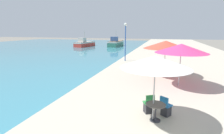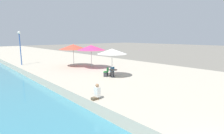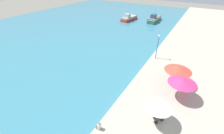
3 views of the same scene
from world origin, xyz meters
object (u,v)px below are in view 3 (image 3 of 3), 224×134
(cafe_umbrella_striped, at_px, (178,69))
(cafe_umbrella_white, at_px, (183,81))
(cafe_table, at_px, (157,119))
(person_at_quay, at_px, (99,126))
(cafe_umbrella_pink, at_px, (159,105))
(cafe_chair_right, at_px, (162,118))
(lamppost, at_px, (158,43))
(cafe_chair_left, at_px, (155,115))
(fishing_boat_mid, at_px, (154,19))
(fishing_boat_near, at_px, (129,18))

(cafe_umbrella_striped, bearing_deg, cafe_umbrella_white, -69.71)
(cafe_table, distance_m, person_at_quay, 6.07)
(cafe_umbrella_pink, relative_size, cafe_chair_right, 3.06)
(cafe_umbrella_pink, bearing_deg, lamppost, 106.81)
(cafe_chair_left, bearing_deg, person_at_quay, -163.22)
(cafe_chair_right, bearing_deg, person_at_quay, -104.76)
(fishing_boat_mid, distance_m, cafe_chair_left, 41.73)
(cafe_umbrella_pink, relative_size, cafe_chair_left, 3.06)
(cafe_umbrella_white, distance_m, cafe_umbrella_striped, 2.77)
(fishing_boat_near, distance_m, cafe_table, 42.83)
(cafe_umbrella_pink, bearing_deg, cafe_chair_right, 46.55)
(fishing_boat_near, distance_m, cafe_umbrella_pink, 42.81)
(fishing_boat_mid, distance_m, cafe_table, 42.44)
(cafe_umbrella_white, bearing_deg, cafe_table, -103.57)
(fishing_boat_near, distance_m, cafe_chair_left, 42.11)
(fishing_boat_mid, xyz_separation_m, cafe_chair_left, (12.42, -39.84, 0.09))
(cafe_chair_left, xyz_separation_m, person_at_quay, (-4.45, -4.38, 0.11))
(cafe_umbrella_white, bearing_deg, person_at_quay, -123.83)
(cafe_umbrella_white, xyz_separation_m, cafe_chair_left, (-1.62, -4.67, -2.21))
(cafe_umbrella_white, xyz_separation_m, cafe_umbrella_striped, (-0.96, 2.60, 0.02))
(fishing_boat_mid, relative_size, cafe_chair_left, 8.88)
(fishing_boat_near, relative_size, cafe_umbrella_white, 2.17)
(fishing_boat_mid, height_order, person_at_quay, fishing_boat_mid)
(cafe_umbrella_white, relative_size, person_at_quay, 3.47)
(lamppost, bearing_deg, cafe_chair_left, -73.40)
(cafe_umbrella_striped, bearing_deg, cafe_chair_left, -95.17)
(fishing_boat_near, distance_m, person_at_quay, 44.18)
(person_at_quay, xyz_separation_m, lamppost, (0.47, 17.72, 2.66))
(fishing_boat_near, bearing_deg, lamppost, -46.23)
(fishing_boat_near, relative_size, cafe_umbrella_striped, 2.06)
(cafe_umbrella_striped, distance_m, cafe_chair_right, 7.65)
(cafe_chair_right, height_order, lamppost, lamppost)
(fishing_boat_mid, bearing_deg, cafe_umbrella_pink, -70.68)
(cafe_umbrella_pink, relative_size, cafe_umbrella_white, 0.82)
(cafe_umbrella_pink, distance_m, cafe_umbrella_white, 5.45)
(cafe_chair_left, distance_m, person_at_quay, 6.24)
(fishing_boat_mid, xyz_separation_m, person_at_quay, (7.98, -44.22, 0.20))
(fishing_boat_mid, height_order, cafe_umbrella_striped, fishing_boat_mid)
(fishing_boat_near, relative_size, fishing_boat_mid, 0.91)
(cafe_chair_right, height_order, person_at_quay, person_at_quay)
(lamppost, bearing_deg, fishing_boat_near, 125.20)
(cafe_umbrella_pink, relative_size, cafe_table, 3.48)
(cafe_chair_left, distance_m, lamppost, 14.19)
(cafe_table, relative_size, lamppost, 0.18)
(cafe_umbrella_pink, height_order, cafe_umbrella_striped, cafe_umbrella_striped)
(fishing_boat_near, relative_size, person_at_quay, 7.53)
(cafe_umbrella_white, distance_m, cafe_table, 5.82)
(person_at_quay, bearing_deg, cafe_chair_right, 39.77)
(cafe_table, height_order, lamppost, lamppost)
(fishing_boat_near, xyz_separation_m, fishing_boat_mid, (8.09, 3.07, 0.09))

